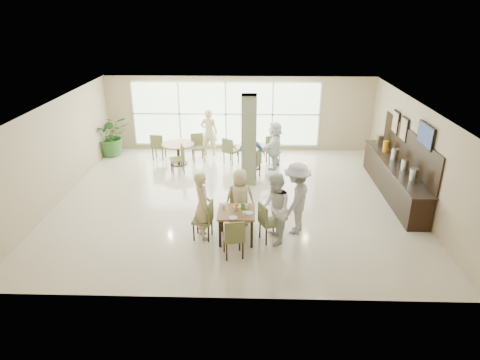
{
  "coord_description": "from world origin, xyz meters",
  "views": [
    {
      "loc": [
        0.5,
        -11.25,
        5.32
      ],
      "look_at": [
        0.2,
        -1.2,
        1.1
      ],
      "focal_mm": 32.0,
      "sensor_mm": 36.0,
      "label": 1
    }
  ],
  "objects_px": {
    "round_table_left": "(178,148)",
    "teen_far": "(240,197)",
    "buffet_counter": "(394,176)",
    "teen_left": "(202,206)",
    "adult_b": "(275,145)",
    "adult_standing": "(209,132)",
    "round_table_right": "(252,151)",
    "teen_standing": "(296,198)",
    "teen_right": "(275,209)",
    "adult_a": "(251,155)",
    "main_table": "(236,215)",
    "potted_plant": "(111,135)"
  },
  "relations": [
    {
      "from": "potted_plant",
      "to": "teen_standing",
      "type": "bearing_deg",
      "value": -41.56
    },
    {
      "from": "round_table_left",
      "to": "adult_standing",
      "type": "xyz_separation_m",
      "value": [
        0.99,
        1.01,
        0.29
      ]
    },
    {
      "from": "main_table",
      "to": "teen_right",
      "type": "bearing_deg",
      "value": -6.62
    },
    {
      "from": "potted_plant",
      "to": "adult_standing",
      "type": "xyz_separation_m",
      "value": [
        3.58,
        0.14,
        0.11
      ]
    },
    {
      "from": "teen_right",
      "to": "adult_standing",
      "type": "xyz_separation_m",
      "value": [
        -2.13,
        6.22,
        -0.0
      ]
    },
    {
      "from": "teen_left",
      "to": "adult_b",
      "type": "height_order",
      "value": "teen_left"
    },
    {
      "from": "adult_a",
      "to": "adult_b",
      "type": "height_order",
      "value": "adult_b"
    },
    {
      "from": "potted_plant",
      "to": "adult_b",
      "type": "relative_size",
      "value": 0.94
    },
    {
      "from": "adult_standing",
      "to": "teen_far",
      "type": "bearing_deg",
      "value": 110.8
    },
    {
      "from": "teen_left",
      "to": "teen_far",
      "type": "distance_m",
      "value": 1.11
    },
    {
      "from": "adult_b",
      "to": "teen_standing",
      "type": "bearing_deg",
      "value": 22.04
    },
    {
      "from": "main_table",
      "to": "teen_standing",
      "type": "relative_size",
      "value": 0.48
    },
    {
      "from": "round_table_left",
      "to": "teen_far",
      "type": "xyz_separation_m",
      "value": [
        2.29,
        -4.34,
        0.17
      ]
    },
    {
      "from": "round_table_right",
      "to": "adult_b",
      "type": "distance_m",
      "value": 0.79
    },
    {
      "from": "teen_right",
      "to": "adult_a",
      "type": "bearing_deg",
      "value": -178.31
    },
    {
      "from": "round_table_left",
      "to": "adult_a",
      "type": "distance_m",
      "value": 2.82
    },
    {
      "from": "round_table_left",
      "to": "adult_standing",
      "type": "relative_size",
      "value": 0.65
    },
    {
      "from": "round_table_right",
      "to": "teen_standing",
      "type": "relative_size",
      "value": 0.63
    },
    {
      "from": "adult_b",
      "to": "adult_standing",
      "type": "bearing_deg",
      "value": -100.21
    },
    {
      "from": "main_table",
      "to": "potted_plant",
      "type": "distance_m",
      "value": 7.68
    },
    {
      "from": "main_table",
      "to": "teen_far",
      "type": "relative_size",
      "value": 0.58
    },
    {
      "from": "round_table_left",
      "to": "teen_standing",
      "type": "relative_size",
      "value": 0.62
    },
    {
      "from": "teen_standing",
      "to": "adult_b",
      "type": "distance_m",
      "value": 4.45
    },
    {
      "from": "adult_b",
      "to": "round_table_left",
      "type": "bearing_deg",
      "value": -76.4
    },
    {
      "from": "adult_b",
      "to": "buffet_counter",
      "type": "bearing_deg",
      "value": 76.67
    },
    {
      "from": "teen_right",
      "to": "teen_standing",
      "type": "bearing_deg",
      "value": 127.6
    },
    {
      "from": "teen_far",
      "to": "teen_right",
      "type": "relative_size",
      "value": 0.86
    },
    {
      "from": "round_table_left",
      "to": "teen_right",
      "type": "xyz_separation_m",
      "value": [
        3.12,
        -5.21,
        0.29
      ]
    },
    {
      "from": "potted_plant",
      "to": "round_table_left",
      "type": "bearing_deg",
      "value": -18.49
    },
    {
      "from": "round_table_left",
      "to": "adult_b",
      "type": "relative_size",
      "value": 0.7
    },
    {
      "from": "teen_far",
      "to": "buffet_counter",
      "type": "bearing_deg",
      "value": -160.41
    },
    {
      "from": "teen_left",
      "to": "teen_right",
      "type": "relative_size",
      "value": 0.97
    },
    {
      "from": "round_table_right",
      "to": "teen_far",
      "type": "xyz_separation_m",
      "value": [
        -0.3,
        -4.09,
        0.17
      ]
    },
    {
      "from": "potted_plant",
      "to": "adult_b",
      "type": "xyz_separation_m",
      "value": [
        5.94,
        -1.12,
        0.05
      ]
    },
    {
      "from": "round_table_right",
      "to": "teen_right",
      "type": "height_order",
      "value": "teen_right"
    },
    {
      "from": "teen_left",
      "to": "adult_a",
      "type": "distance_m",
      "value": 3.98
    },
    {
      "from": "round_table_right",
      "to": "potted_plant",
      "type": "relative_size",
      "value": 0.75
    },
    {
      "from": "teen_left",
      "to": "teen_standing",
      "type": "bearing_deg",
      "value": -104.65
    },
    {
      "from": "round_table_left",
      "to": "teen_far",
      "type": "relative_size",
      "value": 0.75
    },
    {
      "from": "round_table_right",
      "to": "teen_left",
      "type": "relative_size",
      "value": 0.68
    },
    {
      "from": "buffet_counter",
      "to": "round_table_left",
      "type": "bearing_deg",
      "value": 161.03
    },
    {
      "from": "buffet_counter",
      "to": "teen_left",
      "type": "xyz_separation_m",
      "value": [
        -5.36,
        -2.69,
        0.29
      ]
    },
    {
      "from": "teen_left",
      "to": "main_table",
      "type": "bearing_deg",
      "value": -119.62
    },
    {
      "from": "buffet_counter",
      "to": "teen_standing",
      "type": "height_order",
      "value": "buffet_counter"
    },
    {
      "from": "round_table_left",
      "to": "round_table_right",
      "type": "distance_m",
      "value": 2.61
    },
    {
      "from": "round_table_left",
      "to": "teen_far",
      "type": "height_order",
      "value": "teen_far"
    },
    {
      "from": "buffet_counter",
      "to": "potted_plant",
      "type": "xyz_separation_m",
      "value": [
        -9.37,
        3.2,
        0.21
      ]
    },
    {
      "from": "teen_far",
      "to": "adult_b",
      "type": "bearing_deg",
      "value": -108.97
    },
    {
      "from": "teen_standing",
      "to": "adult_b",
      "type": "bearing_deg",
      "value": -151.67
    },
    {
      "from": "teen_far",
      "to": "potted_plant",
      "type": "bearing_deg",
      "value": -51.34
    }
  ]
}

